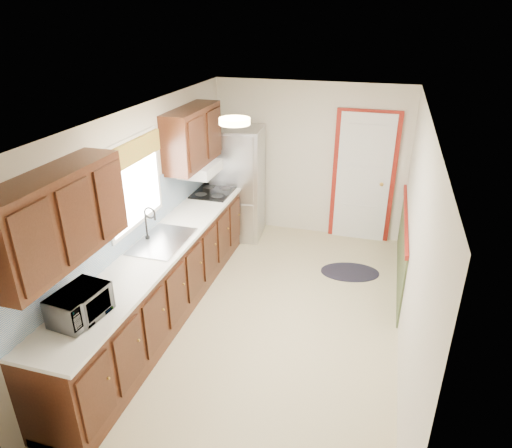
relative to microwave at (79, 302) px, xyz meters
The scene contains 8 objects.
room_shell 2.07m from the microwave, 54.58° to the left, with size 3.20×5.20×2.52m.
kitchen_run 1.43m from the microwave, 91.45° to the left, with size 0.63×4.00×2.20m.
back_wall_trim 4.48m from the microwave, 60.63° to the left, with size 1.12×2.30×2.08m.
ceiling_fixture 2.14m from the microwave, 58.82° to the left, with size 0.30×0.30×0.06m, color #FFD88C.
microwave is the anchor object (origin of this frame).
refrigerator 3.75m from the microwave, 87.25° to the left, with size 0.79×0.76×1.75m.
rug 3.79m from the microwave, 55.66° to the left, with size 0.81×0.52×0.01m, color black.
cooktop 3.09m from the microwave, 89.81° to the left, with size 0.52×0.63×0.02m, color black.
Camera 1 is at (1.10, -4.33, 3.31)m, focal length 32.00 mm.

